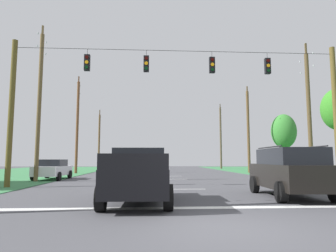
{
  "coord_description": "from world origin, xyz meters",
  "views": [
    {
      "loc": [
        -1.65,
        -6.92,
        1.54
      ],
      "look_at": [
        -0.65,
        9.76,
        3.38
      ],
      "focal_mm": 32.38,
      "sensor_mm": 36.0,
      "label": 1
    }
  ],
  "objects_px": {
    "suv_black": "(289,171)",
    "utility_pole_near_left": "(221,136)",
    "overhead_signal_span": "(179,105)",
    "utility_pole_far_left": "(39,102)",
    "pickup_truck": "(138,175)",
    "utility_pole_distant_right": "(77,124)",
    "distant_car_crossing_white": "(53,169)",
    "utility_pole_distant_left": "(99,141)",
    "distant_car_oncoming": "(291,167)",
    "tree_roadside_far_right": "(284,131)",
    "utility_pole_far_right": "(248,130)",
    "utility_pole_mid_right": "(309,112)"
  },
  "relations": [
    {
      "from": "distant_car_crossing_white",
      "to": "utility_pole_distant_right",
      "type": "relative_size",
      "value": 0.4
    },
    {
      "from": "distant_car_crossing_white",
      "to": "utility_pole_distant_right",
      "type": "bearing_deg",
      "value": 93.59
    },
    {
      "from": "pickup_truck",
      "to": "distant_car_oncoming",
      "type": "relative_size",
      "value": 1.26
    },
    {
      "from": "distant_car_crossing_white",
      "to": "utility_pole_distant_left",
      "type": "height_order",
      "value": "utility_pole_distant_left"
    },
    {
      "from": "distant_car_oncoming",
      "to": "utility_pole_near_left",
      "type": "relative_size",
      "value": 0.41
    },
    {
      "from": "utility_pole_near_left",
      "to": "tree_roadside_far_right",
      "type": "relative_size",
      "value": 1.55
    },
    {
      "from": "distant_car_crossing_white",
      "to": "overhead_signal_span",
      "type": "bearing_deg",
      "value": -36.04
    },
    {
      "from": "utility_pole_far_left",
      "to": "utility_pole_far_right",
      "type": "bearing_deg",
      "value": 32.96
    },
    {
      "from": "utility_pole_mid_right",
      "to": "utility_pole_far_right",
      "type": "relative_size",
      "value": 1.01
    },
    {
      "from": "utility_pole_near_left",
      "to": "utility_pole_distant_right",
      "type": "relative_size",
      "value": 0.98
    },
    {
      "from": "pickup_truck",
      "to": "utility_pole_distant_left",
      "type": "bearing_deg",
      "value": 101.6
    },
    {
      "from": "distant_car_oncoming",
      "to": "utility_pole_distant_right",
      "type": "bearing_deg",
      "value": 167.25
    },
    {
      "from": "utility_pole_distant_left",
      "to": "overhead_signal_span",
      "type": "bearing_deg",
      "value": -72.6
    },
    {
      "from": "pickup_truck",
      "to": "utility_pole_distant_right",
      "type": "distance_m",
      "value": 24.13
    },
    {
      "from": "utility_pole_near_left",
      "to": "utility_pole_distant_right",
      "type": "height_order",
      "value": "utility_pole_distant_right"
    },
    {
      "from": "utility_pole_mid_right",
      "to": "utility_pole_distant_left",
      "type": "bearing_deg",
      "value": 125.83
    },
    {
      "from": "distant_car_oncoming",
      "to": "utility_pole_far_left",
      "type": "bearing_deg",
      "value": -161.54
    },
    {
      "from": "overhead_signal_span",
      "to": "tree_roadside_far_right",
      "type": "distance_m",
      "value": 22.29
    },
    {
      "from": "overhead_signal_span",
      "to": "utility_pole_mid_right",
      "type": "xyz_separation_m",
      "value": [
        9.82,
        3.75,
        0.27
      ]
    },
    {
      "from": "suv_black",
      "to": "utility_pole_distant_left",
      "type": "xyz_separation_m",
      "value": [
        -13.67,
        35.64,
        3.37
      ]
    },
    {
      "from": "overhead_signal_span",
      "to": "utility_pole_distant_right",
      "type": "relative_size",
      "value": 1.78
    },
    {
      "from": "utility_pole_far_right",
      "to": "tree_roadside_far_right",
      "type": "bearing_deg",
      "value": 7.0
    },
    {
      "from": "utility_pole_mid_right",
      "to": "utility_pole_near_left",
      "type": "xyz_separation_m",
      "value": [
        0.04,
        27.58,
        0.28
      ]
    },
    {
      "from": "utility_pole_distant_left",
      "to": "tree_roadside_far_right",
      "type": "xyz_separation_m",
      "value": [
        23.65,
        -13.34,
        0.35
      ]
    },
    {
      "from": "distant_car_oncoming",
      "to": "utility_pole_far_right",
      "type": "xyz_separation_m",
      "value": [
        -2.34,
        5.23,
        4.06
      ]
    },
    {
      "from": "distant_car_oncoming",
      "to": "utility_pole_mid_right",
      "type": "relative_size",
      "value": 0.43
    },
    {
      "from": "overhead_signal_span",
      "to": "utility_pole_distant_left",
      "type": "distance_m",
      "value": 32.12
    },
    {
      "from": "distant_car_crossing_white",
      "to": "utility_pole_far_left",
      "type": "relative_size",
      "value": 0.39
    },
    {
      "from": "utility_pole_distant_left",
      "to": "distant_car_crossing_white",
      "type": "bearing_deg",
      "value": -88.66
    },
    {
      "from": "utility_pole_far_right",
      "to": "utility_pole_far_left",
      "type": "bearing_deg",
      "value": -147.04
    },
    {
      "from": "utility_pole_far_left",
      "to": "utility_pole_distant_right",
      "type": "relative_size",
      "value": 1.04
    },
    {
      "from": "distant_car_oncoming",
      "to": "tree_roadside_far_right",
      "type": "height_order",
      "value": "tree_roadside_far_right"
    },
    {
      "from": "suv_black",
      "to": "distant_car_oncoming",
      "type": "relative_size",
      "value": 1.13
    },
    {
      "from": "utility_pole_mid_right",
      "to": "utility_pole_distant_right",
      "type": "distance_m",
      "value": 23.23
    },
    {
      "from": "tree_roadside_far_right",
      "to": "suv_black",
      "type": "bearing_deg",
      "value": -114.11
    },
    {
      "from": "distant_car_crossing_white",
      "to": "distant_car_oncoming",
      "type": "height_order",
      "value": "same"
    },
    {
      "from": "suv_black",
      "to": "utility_pole_near_left",
      "type": "relative_size",
      "value": 0.46
    },
    {
      "from": "overhead_signal_span",
      "to": "suv_black",
      "type": "relative_size",
      "value": 3.91
    },
    {
      "from": "suv_black",
      "to": "utility_pole_near_left",
      "type": "distance_m",
      "value": 37.02
    },
    {
      "from": "distant_car_oncoming",
      "to": "utility_pole_far_right",
      "type": "relative_size",
      "value": 0.43
    },
    {
      "from": "tree_roadside_far_right",
      "to": "utility_pole_far_left",
      "type": "bearing_deg",
      "value": -151.21
    },
    {
      "from": "overhead_signal_span",
      "to": "utility_pole_far_left",
      "type": "xyz_separation_m",
      "value": [
        -9.49,
        4.37,
        0.9
      ]
    },
    {
      "from": "distant_car_crossing_white",
      "to": "tree_roadside_far_right",
      "type": "relative_size",
      "value": 0.63
    },
    {
      "from": "overhead_signal_span",
      "to": "utility_pole_near_left",
      "type": "height_order",
      "value": "utility_pole_near_left"
    },
    {
      "from": "pickup_truck",
      "to": "tree_roadside_far_right",
      "type": "distance_m",
      "value": 28.64
    },
    {
      "from": "utility_pole_far_right",
      "to": "tree_roadside_far_right",
      "type": "relative_size",
      "value": 1.47
    },
    {
      "from": "utility_pole_far_right",
      "to": "utility_pole_near_left",
      "type": "relative_size",
      "value": 0.95
    },
    {
      "from": "tree_roadside_far_right",
      "to": "utility_pole_near_left",
      "type": "bearing_deg",
      "value": 106.66
    },
    {
      "from": "distant_car_crossing_white",
      "to": "utility_pole_distant_right",
      "type": "distance_m",
      "value": 10.87
    },
    {
      "from": "overhead_signal_span",
      "to": "utility_pole_mid_right",
      "type": "height_order",
      "value": "utility_pole_mid_right"
    }
  ]
}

